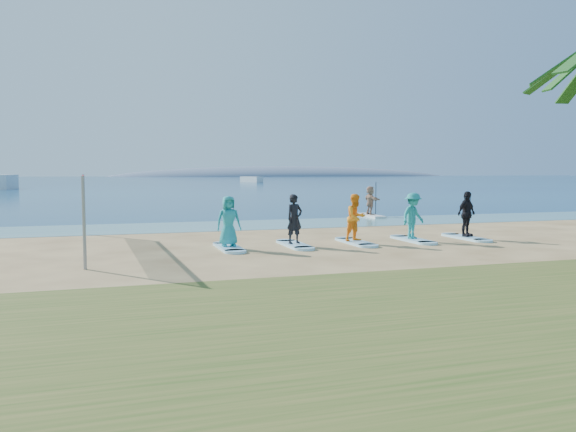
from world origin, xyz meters
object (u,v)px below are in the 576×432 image
object	(u,v)px
student_4	(466,214)
surfboard_2	(356,242)
student_0	(229,221)
student_2	(356,217)
surfboard_3	(413,240)
surfboard_1	(294,245)
paddleboard	(370,215)
surfboard_0	(229,247)
boat_offshore_b	(251,182)
volleyball_net	(83,192)
student_1	(295,219)
paddleboarder	(370,200)
student_3	(413,216)
surfboard_4	(466,238)
boat_offshore_a	(5,189)

from	to	relation	value
student_4	surfboard_2	bearing A→B (deg)	158.79
student_0	student_2	xyz separation A→B (m)	(4.70, 0.00, 0.00)
surfboard_3	surfboard_1	bearing A→B (deg)	180.00
surfboard_2	student_2	xyz separation A→B (m)	(0.00, 0.00, 0.90)
surfboard_1	student_2	size ratio (longest dim) A/B	1.28
paddleboard	surfboard_2	size ratio (longest dim) A/B	1.36
surfboard_0	paddleboard	bearing A→B (deg)	45.88
boat_offshore_b	surfboard_2	size ratio (longest dim) A/B	3.10
paddleboard	student_4	size ratio (longest dim) A/B	1.70
volleyball_net	student_1	bearing A→B (deg)	-13.65
student_2	surfboard_3	world-z (taller)	student_2
paddleboarder	surfboard_2	world-z (taller)	paddleboarder
surfboard_2	student_2	bearing A→B (deg)	0.00
student_3	surfboard_4	world-z (taller)	student_3
volleyball_net	surfboard_2	distance (m)	9.69
student_2	surfboard_1	bearing A→B (deg)	163.41
student_0	surfboard_1	xyz separation A→B (m)	(2.35, 0.00, -0.90)
surfboard_1	surfboard_2	distance (m)	2.35
surfboard_0	surfboard_3	xyz separation A→B (m)	(7.05, 0.00, 0.00)
paddleboarder	boat_offshore_a	world-z (taller)	paddleboarder
paddleboarder	student_2	size ratio (longest dim) A/B	0.97
surfboard_1	student_1	size ratio (longest dim) A/B	1.27
boat_offshore_a	surfboard_4	bearing A→B (deg)	-66.67
student_4	student_3	bearing A→B (deg)	158.79
surfboard_1	boat_offshore_b	bearing A→B (deg)	76.71
student_3	surfboard_2	bearing A→B (deg)	157.52
student_2	surfboard_4	bearing A→B (deg)	-16.59
surfboard_2	surfboard_4	bearing A→B (deg)	0.00
surfboard_1	surfboard_2	world-z (taller)	same
surfboard_3	surfboard_0	bearing A→B (deg)	180.00
paddleboard	surfboard_1	xyz separation A→B (m)	(-8.31, -10.99, -0.01)
boat_offshore_b	surfboard_4	size ratio (longest dim) A/B	3.10
surfboard_3	boat_offshore_a	bearing A→B (deg)	108.97
student_1	student_3	bearing A→B (deg)	-18.42
boat_offshore_b	student_2	bearing A→B (deg)	-124.86
surfboard_3	student_4	size ratio (longest dim) A/B	1.25
volleyball_net	surfboard_1	size ratio (longest dim) A/B	4.13
surfboard_2	surfboard_4	size ratio (longest dim) A/B	1.00
boat_offshore_a	student_1	distance (m)	78.02
paddleboarder	surfboard_2	xyz separation A→B (m)	(-5.96, -10.99, -0.90)
surfboard_2	student_0	bearing A→B (deg)	180.00
paddleboarder	student_4	distance (m)	11.07
student_1	student_4	distance (m)	7.05
student_2	surfboard_4	world-z (taller)	student_2
paddleboarder	boat_offshore_b	world-z (taller)	paddleboarder
volleyball_net	surfboard_3	bearing A→B (deg)	-8.27
paddleboard	boat_offshore_b	distance (m)	106.12
boat_offshore_a	student_3	world-z (taller)	student_3
surfboard_1	student_4	bearing A→B (deg)	0.00
paddleboard	student_4	bearing A→B (deg)	-93.93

